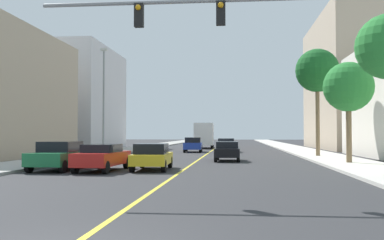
{
  "coord_description": "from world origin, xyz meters",
  "views": [
    {
      "loc": [
        2.83,
        -6.88,
        1.93
      ],
      "look_at": [
        0.07,
        20.33,
        2.77
      ],
      "focal_mm": 41.55,
      "sensor_mm": 36.0,
      "label": 1
    }
  ],
  "objects_px": {
    "car_green": "(61,155)",
    "car_blue": "(193,145)",
    "traffic_signal_mast": "(282,37)",
    "delivery_truck": "(204,135)",
    "car_white": "(226,145)",
    "street_lamp": "(104,96)",
    "palm_far": "(317,71)",
    "palm_mid": "(348,88)",
    "car_yellow": "(152,156)",
    "car_black": "(227,151)",
    "car_red": "(102,157)"
  },
  "relations": [
    {
      "from": "palm_far",
      "to": "car_yellow",
      "type": "bearing_deg",
      "value": -129.15
    },
    {
      "from": "palm_far",
      "to": "car_white",
      "type": "xyz_separation_m",
      "value": [
        -7.64,
        10.07,
        -6.25
      ]
    },
    {
      "from": "street_lamp",
      "to": "car_blue",
      "type": "height_order",
      "value": "street_lamp"
    },
    {
      "from": "street_lamp",
      "to": "palm_far",
      "type": "distance_m",
      "value": 17.86
    },
    {
      "from": "car_green",
      "to": "car_blue",
      "type": "height_order",
      "value": "car_blue"
    },
    {
      "from": "traffic_signal_mast",
      "to": "car_blue",
      "type": "height_order",
      "value": "traffic_signal_mast"
    },
    {
      "from": "street_lamp",
      "to": "car_red",
      "type": "bearing_deg",
      "value": -73.1
    },
    {
      "from": "palm_far",
      "to": "car_red",
      "type": "bearing_deg",
      "value": -133.07
    },
    {
      "from": "car_white",
      "to": "traffic_signal_mast",
      "type": "bearing_deg",
      "value": -84.94
    },
    {
      "from": "car_white",
      "to": "car_blue",
      "type": "distance_m",
      "value": 3.5
    },
    {
      "from": "car_white",
      "to": "delivery_truck",
      "type": "height_order",
      "value": "delivery_truck"
    },
    {
      "from": "car_white",
      "to": "delivery_truck",
      "type": "bearing_deg",
      "value": 105.3
    },
    {
      "from": "palm_mid",
      "to": "car_green",
      "type": "distance_m",
      "value": 17.65
    },
    {
      "from": "car_green",
      "to": "delivery_truck",
      "type": "bearing_deg",
      "value": -96.54
    },
    {
      "from": "car_white",
      "to": "car_red",
      "type": "distance_m",
      "value": 25.14
    },
    {
      "from": "palm_far",
      "to": "car_black",
      "type": "distance_m",
      "value": 10.96
    },
    {
      "from": "traffic_signal_mast",
      "to": "palm_far",
      "type": "xyz_separation_m",
      "value": [
        4.97,
        21.39,
        1.74
      ]
    },
    {
      "from": "car_red",
      "to": "delivery_truck",
      "type": "relative_size",
      "value": 0.64
    },
    {
      "from": "car_red",
      "to": "car_green",
      "type": "xyz_separation_m",
      "value": [
        -2.36,
        0.3,
        0.04
      ]
    },
    {
      "from": "car_blue",
      "to": "car_green",
      "type": "bearing_deg",
      "value": -103.72
    },
    {
      "from": "palm_far",
      "to": "car_red",
      "type": "height_order",
      "value": "palm_far"
    },
    {
      "from": "traffic_signal_mast",
      "to": "car_yellow",
      "type": "height_order",
      "value": "traffic_signal_mast"
    },
    {
      "from": "car_black",
      "to": "car_blue",
      "type": "height_order",
      "value": "car_blue"
    },
    {
      "from": "traffic_signal_mast",
      "to": "delivery_truck",
      "type": "relative_size",
      "value": 1.76
    },
    {
      "from": "car_blue",
      "to": "delivery_truck",
      "type": "distance_m",
      "value": 12.52
    },
    {
      "from": "car_black",
      "to": "car_white",
      "type": "height_order",
      "value": "car_white"
    },
    {
      "from": "street_lamp",
      "to": "car_black",
      "type": "distance_m",
      "value": 12.55
    },
    {
      "from": "car_red",
      "to": "delivery_truck",
      "type": "bearing_deg",
      "value": 88.53
    },
    {
      "from": "traffic_signal_mast",
      "to": "palm_far",
      "type": "relative_size",
      "value": 1.45
    },
    {
      "from": "traffic_signal_mast",
      "to": "car_red",
      "type": "bearing_deg",
      "value": 140.44
    },
    {
      "from": "traffic_signal_mast",
      "to": "car_white",
      "type": "height_order",
      "value": "traffic_signal_mast"
    },
    {
      "from": "car_black",
      "to": "car_blue",
      "type": "distance_m",
      "value": 15.32
    },
    {
      "from": "car_yellow",
      "to": "delivery_truck",
      "type": "distance_m",
      "value": 35.47
    },
    {
      "from": "car_red",
      "to": "street_lamp",
      "type": "bearing_deg",
      "value": 109.54
    },
    {
      "from": "car_white",
      "to": "palm_mid",
      "type": "bearing_deg",
      "value": -66.24
    },
    {
      "from": "car_blue",
      "to": "car_yellow",
      "type": "bearing_deg",
      "value": -92.18
    },
    {
      "from": "palm_far",
      "to": "street_lamp",
      "type": "bearing_deg",
      "value": -179.35
    },
    {
      "from": "car_white",
      "to": "car_green",
      "type": "relative_size",
      "value": 0.99
    },
    {
      "from": "street_lamp",
      "to": "delivery_truck",
      "type": "bearing_deg",
      "value": 72.63
    },
    {
      "from": "car_yellow",
      "to": "car_blue",
      "type": "xyz_separation_m",
      "value": [
        -0.08,
        22.98,
        0.05
      ]
    },
    {
      "from": "traffic_signal_mast",
      "to": "car_blue",
      "type": "distance_m",
      "value": 31.76
    },
    {
      "from": "palm_far",
      "to": "car_blue",
      "type": "height_order",
      "value": "palm_far"
    },
    {
      "from": "car_white",
      "to": "car_black",
      "type": "bearing_deg",
      "value": -88.13
    },
    {
      "from": "delivery_truck",
      "to": "street_lamp",
      "type": "bearing_deg",
      "value": -109.17
    },
    {
      "from": "car_red",
      "to": "car_yellow",
      "type": "bearing_deg",
      "value": 22.13
    },
    {
      "from": "palm_mid",
      "to": "car_black",
      "type": "bearing_deg",
      "value": 158.36
    },
    {
      "from": "car_white",
      "to": "car_green",
      "type": "bearing_deg",
      "value": -108.48
    },
    {
      "from": "traffic_signal_mast",
      "to": "car_blue",
      "type": "bearing_deg",
      "value": 101.21
    },
    {
      "from": "palm_far",
      "to": "car_blue",
      "type": "distance_m",
      "value": 15.84
    },
    {
      "from": "palm_mid",
      "to": "palm_far",
      "type": "bearing_deg",
      "value": 92.72
    }
  ]
}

